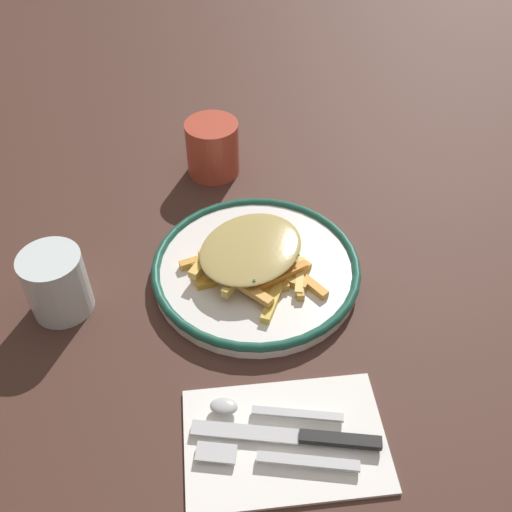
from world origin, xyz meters
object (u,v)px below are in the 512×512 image
object	(u,v)px
knife	(303,437)
spoon	(253,409)
fries_heap	(252,258)
coffee_mug	(213,148)
plate	(256,269)
napkin	(285,439)
water_glass	(56,283)
fork	(276,458)

from	to	relation	value
knife	spoon	xyz separation A→B (m)	(0.04, 0.05, 0.00)
fries_heap	coffee_mug	xyz separation A→B (m)	(0.25, 0.05, 0.01)
plate	napkin	xyz separation A→B (m)	(-0.26, -0.02, -0.01)
water_glass	knife	bearing A→B (deg)	-125.21
plate	knife	xyz separation A→B (m)	(-0.26, -0.04, 0.00)
plate	spoon	size ratio (longest dim) A/B	1.92
water_glass	spoon	bearing A→B (deg)	-125.50
napkin	water_glass	bearing A→B (deg)	53.39
napkin	spoon	xyz separation A→B (m)	(0.03, 0.03, 0.01)
fries_heap	water_glass	size ratio (longest dim) A/B	2.31
water_glass	coffee_mug	distance (m)	0.36
fork	water_glass	distance (m)	0.36
fries_heap	water_glass	bearing A→B (deg)	99.65
napkin	fork	size ratio (longest dim) A/B	1.27
coffee_mug	spoon	bearing A→B (deg)	-174.37
plate	spoon	distance (m)	0.22
plate	coffee_mug	bearing A→B (deg)	13.62
napkin	fork	bearing A→B (deg)	155.25
fries_heap	fork	size ratio (longest dim) A/B	1.20
napkin	coffee_mug	xyz separation A→B (m)	(0.51, 0.08, 0.04)
fries_heap	napkin	distance (m)	0.26
fork	knife	distance (m)	0.04
fork	coffee_mug	distance (m)	0.54
spoon	coffee_mug	size ratio (longest dim) A/B	1.31
knife	water_glass	size ratio (longest dim) A/B	2.29
fries_heap	water_glass	xyz separation A→B (m)	(-0.04, 0.26, 0.01)
fries_heap	fork	bearing A→B (deg)	-177.05
napkin	spoon	world-z (taller)	spoon
coffee_mug	plate	bearing A→B (deg)	-166.38
fries_heap	water_glass	world-z (taller)	water_glass
knife	water_glass	bearing A→B (deg)	54.79
plate	knife	distance (m)	0.26
plate	water_glass	xyz separation A→B (m)	(-0.05, 0.26, 0.03)
fries_heap	napkin	xyz separation A→B (m)	(-0.25, -0.03, -0.03)
napkin	knife	xyz separation A→B (m)	(-0.00, -0.02, 0.01)
fries_heap	spoon	xyz separation A→B (m)	(-0.22, 0.01, -0.02)
water_glass	plate	bearing A→B (deg)	-80.03
plate	fork	world-z (taller)	plate
napkin	coffee_mug	size ratio (longest dim) A/B	1.92
napkin	coffee_mug	distance (m)	0.51
spoon	water_glass	world-z (taller)	water_glass
napkin	plate	bearing A→B (deg)	4.60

